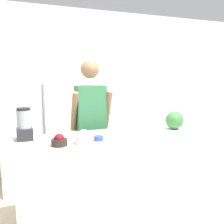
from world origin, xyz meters
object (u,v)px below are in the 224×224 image
at_px(refrigerator, 26,120).
at_px(blender, 24,125).
at_px(bowl_small_blue, 99,138).
at_px(person, 91,127).
at_px(watermelon, 174,120).
at_px(bowl_cream, 84,138).
at_px(bowl_cherries, 59,141).

relative_size(refrigerator, blender, 5.89).
bearing_deg(bowl_small_blue, person, 78.79).
bearing_deg(watermelon, blender, 172.94).
height_order(person, blender, person).
xyz_separation_m(bowl_cream, blender, (-0.51, 0.34, 0.10)).
bearing_deg(refrigerator, bowl_cherries, -81.45).
relative_size(bowl_cherries, bowl_cream, 0.92).
distance_m(watermelon, bowl_cherries, 1.35).
height_order(refrigerator, person, refrigerator).
relative_size(refrigerator, person, 1.08).
bearing_deg(person, blender, -151.81).
height_order(watermelon, blender, blender).
bearing_deg(watermelon, bowl_small_blue, -174.32).
bearing_deg(bowl_cream, refrigerator, 107.18).
bearing_deg(refrigerator, bowl_small_blue, -66.36).
bearing_deg(bowl_cream, watermelon, 7.26).
height_order(watermelon, bowl_small_blue, watermelon).
bearing_deg(bowl_cream, bowl_cherries, 176.16).
relative_size(bowl_cherries, blender, 0.46).
height_order(watermelon, bowl_cream, watermelon).
height_order(bowl_cream, blender, blender).
relative_size(bowl_cream, bowl_small_blue, 1.75).
height_order(watermelon, bowl_cherries, watermelon).
bearing_deg(bowl_cherries, bowl_cream, -3.84).
height_order(refrigerator, bowl_cream, refrigerator).
xyz_separation_m(bowl_cherries, bowl_small_blue, (0.39, 0.03, -0.02)).
height_order(bowl_cherries, bowl_cream, bowl_cream).
height_order(bowl_small_blue, blender, blender).
relative_size(watermelon, bowl_cherries, 1.41).
xyz_separation_m(refrigerator, person, (0.74, -0.63, -0.02)).
xyz_separation_m(watermelon, bowl_cream, (-1.11, -0.14, -0.06)).
relative_size(person, blender, 5.47).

